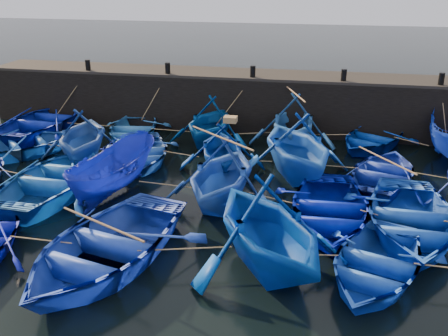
# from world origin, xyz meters

# --- Properties ---
(ground) EXTENTS (120.00, 120.00, 0.00)m
(ground) POSITION_xyz_m (0.00, 0.00, 0.00)
(ground) COLOR black
(ground) RESTS_ON ground
(quay_wall) EXTENTS (26.00, 2.50, 2.50)m
(quay_wall) POSITION_xyz_m (0.00, 10.50, 1.25)
(quay_wall) COLOR black
(quay_wall) RESTS_ON ground
(quay_top) EXTENTS (26.00, 2.50, 0.12)m
(quay_top) POSITION_xyz_m (0.00, 10.50, 2.56)
(quay_top) COLOR black
(quay_top) RESTS_ON quay_wall
(bollard_0) EXTENTS (0.24, 0.24, 0.50)m
(bollard_0) POSITION_xyz_m (-8.00, 9.60, 2.87)
(bollard_0) COLOR black
(bollard_0) RESTS_ON quay_top
(bollard_1) EXTENTS (0.24, 0.24, 0.50)m
(bollard_1) POSITION_xyz_m (-4.00, 9.60, 2.87)
(bollard_1) COLOR black
(bollard_1) RESTS_ON quay_top
(bollard_2) EXTENTS (0.24, 0.24, 0.50)m
(bollard_2) POSITION_xyz_m (0.00, 9.60, 2.87)
(bollard_2) COLOR black
(bollard_2) RESTS_ON quay_top
(bollard_3) EXTENTS (0.24, 0.24, 0.50)m
(bollard_3) POSITION_xyz_m (4.00, 9.60, 2.87)
(bollard_3) COLOR black
(bollard_3) RESTS_ON quay_top
(bollard_4) EXTENTS (0.24, 0.24, 0.50)m
(bollard_4) POSITION_xyz_m (8.00, 9.60, 2.87)
(bollard_4) COLOR black
(bollard_4) RESTS_ON quay_top
(boat_0) EXTENTS (4.37, 5.85, 1.16)m
(boat_0) POSITION_xyz_m (-9.49, 7.60, 0.58)
(boat_0) COLOR navy
(boat_0) RESTS_ON ground
(boat_1) EXTENTS (3.90, 4.93, 0.92)m
(boat_1) POSITION_xyz_m (-5.11, 7.52, 0.46)
(boat_1) COLOR blue
(boat_1) RESTS_ON ground
(boat_2) EXTENTS (3.82, 4.34, 2.15)m
(boat_2) POSITION_xyz_m (-1.49, 7.45, 1.08)
(boat_2) COLOR navy
(boat_2) RESTS_ON ground
(boat_3) EXTENTS (3.85, 4.43, 2.29)m
(boat_3) POSITION_xyz_m (2.02, 8.09, 1.14)
(boat_3) COLOR #2660AF
(boat_3) RESTS_ON ground
(boat_4) EXTENTS (4.84, 5.32, 0.90)m
(boat_4) POSITION_xyz_m (5.37, 8.46, 0.45)
(boat_4) COLOR navy
(boat_4) RESTS_ON ground
(boat_6) EXTENTS (5.67, 5.70, 0.97)m
(boat_6) POSITION_xyz_m (-8.77, 4.65, 0.49)
(boat_6) COLOR #194C99
(boat_6) RESTS_ON ground
(boat_7) EXTENTS (4.69, 5.08, 2.22)m
(boat_7) POSITION_xyz_m (-5.93, 4.52, 1.11)
(boat_7) COLOR navy
(boat_7) RESTS_ON ground
(boat_8) EXTENTS (4.38, 5.13, 0.90)m
(boat_8) POSITION_xyz_m (-3.67, 4.84, 0.45)
(boat_8) COLOR #2250A9
(boat_8) RESTS_ON ground
(boat_9) EXTENTS (4.12, 4.49, 1.99)m
(boat_9) POSITION_xyz_m (-0.33, 4.47, 0.99)
(boat_9) COLOR navy
(boat_9) RESTS_ON ground
(boat_10) EXTENTS (5.81, 6.14, 2.55)m
(boat_10) POSITION_xyz_m (2.43, 4.57, 1.28)
(boat_10) COLOR blue
(boat_10) RESTS_ON ground
(boat_11) EXTENTS (4.27, 5.11, 0.91)m
(boat_11) POSITION_xyz_m (5.53, 4.52, 0.46)
(boat_11) COLOR navy
(boat_11) RESTS_ON ground
(boat_14) EXTENTS (4.12, 5.62, 1.14)m
(boat_14) POSITION_xyz_m (-5.49, 1.49, 0.57)
(boat_14) COLOR #144EA0
(boat_14) RESTS_ON ground
(boat_15) EXTENTS (2.51, 4.59, 1.68)m
(boat_15) POSITION_xyz_m (-3.52, 1.81, 0.84)
(boat_15) COLOR #122096
(boat_15) RESTS_ON ground
(boat_16) EXTENTS (4.16, 4.70, 2.30)m
(boat_16) POSITION_xyz_m (0.23, 1.67, 1.15)
(boat_16) COLOR #1E48AD
(boat_16) RESTS_ON ground
(boat_17) EXTENTS (3.69, 5.06, 1.03)m
(boat_17) POSITION_xyz_m (3.64, 1.10, 0.51)
(boat_17) COLOR #0011A3
(boat_17) RESTS_ON ground
(boat_18) EXTENTS (3.95, 5.40, 1.09)m
(boat_18) POSITION_xyz_m (5.92, 0.88, 0.55)
(boat_18) COLOR #1040B8
(boat_18) RESTS_ON ground
(boat_22) EXTENTS (5.27, 6.49, 1.19)m
(boat_22) POSITION_xyz_m (-1.98, -2.38, 0.59)
(boat_22) COLOR #1C3CBC
(boat_22) RESTS_ON ground
(boat_23) EXTENTS (6.09, 6.27, 2.52)m
(boat_23) POSITION_xyz_m (2.12, -1.71, 1.26)
(boat_23) COLOR #00379B
(boat_23) RESTS_ON ground
(boat_24) EXTENTS (4.25, 5.05, 0.90)m
(boat_24) POSITION_xyz_m (4.79, -1.58, 0.45)
(boat_24) COLOR blue
(boat_24) RESTS_ON ground
(wooden_crate) EXTENTS (0.47, 0.38, 0.21)m
(wooden_crate) POSITION_xyz_m (-0.03, 4.47, 2.10)
(wooden_crate) COLOR olive
(wooden_crate) RESTS_ON boat_9
(mooring_ropes) EXTENTS (18.06, 12.08, 2.10)m
(mooring_ropes) POSITION_xyz_m (0.09, 5.00, 0.88)
(mooring_ropes) COLOR tan
(mooring_ropes) RESTS_ON ground
(loose_oars) EXTENTS (9.77, 12.55, 1.44)m
(loose_oars) POSITION_xyz_m (1.45, 2.97, 1.70)
(loose_oars) COLOR #99724C
(loose_oars) RESTS_ON ground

